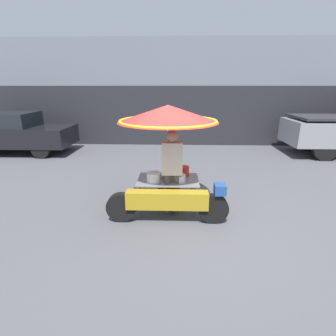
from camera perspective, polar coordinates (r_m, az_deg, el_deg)
ground_plane at (r=4.94m, az=4.81°, el=-11.75°), size 36.00×36.00×0.00m
shopfront_building at (r=11.97m, az=3.26°, el=15.98°), size 28.00×2.06×4.21m
vendor_motorcycle_cart at (r=4.89m, az=0.06°, el=8.19°), size 2.23×1.88×2.07m
vendor_person at (r=4.93m, az=0.94°, el=-0.06°), size 0.38×0.22×1.64m
parked_car at (r=11.24m, az=-30.75°, el=6.67°), size 4.19×1.68×1.48m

